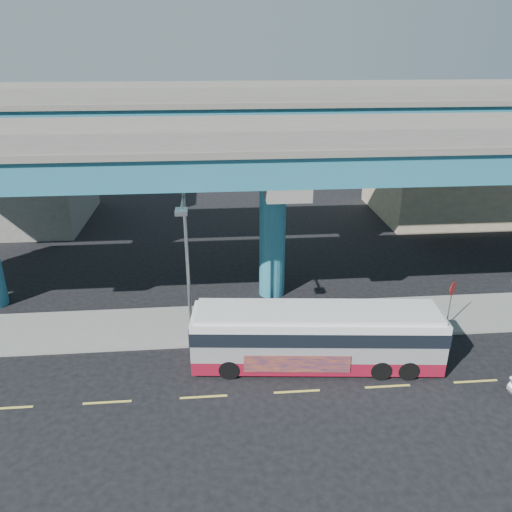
{
  "coord_description": "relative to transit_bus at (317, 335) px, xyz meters",
  "views": [
    {
      "loc": [
        -3.3,
        -17.53,
        13.72
      ],
      "look_at": [
        -1.39,
        4.0,
        4.57
      ],
      "focal_mm": 35.0,
      "sensor_mm": 36.0,
      "label": 1
    }
  ],
  "objects": [
    {
      "name": "ground",
      "position": [
        -1.17,
        -1.6,
        -1.59
      ],
      "size": [
        120.0,
        120.0,
        0.0
      ],
      "primitive_type": "plane",
      "color": "black",
      "rests_on": "ground"
    },
    {
      "name": "sidewalk",
      "position": [
        -1.17,
        3.9,
        -1.51
      ],
      "size": [
        70.0,
        4.0,
        0.15
      ],
      "primitive_type": "cube",
      "color": "gray",
      "rests_on": "ground"
    },
    {
      "name": "lane_markings",
      "position": [
        -1.17,
        -1.9,
        -1.58
      ],
      "size": [
        58.0,
        0.12,
        0.01
      ],
      "color": "#D8C64C",
      "rests_on": "ground"
    },
    {
      "name": "viaduct",
      "position": [
        -1.17,
        7.51,
        7.55
      ],
      "size": [
        52.0,
        12.4,
        11.7
      ],
      "color": "#237185",
      "rests_on": "ground"
    },
    {
      "name": "building_beige",
      "position": [
        16.83,
        21.38,
        1.92
      ],
      "size": [
        14.0,
        10.23,
        7.0
      ],
      "color": "tan",
      "rests_on": "ground"
    },
    {
      "name": "building_concrete",
      "position": [
        -21.17,
        22.4,
        2.91
      ],
      "size": [
        12.0,
        10.0,
        9.0
      ],
      "primitive_type": "cube",
      "color": "gray",
      "rests_on": "ground"
    },
    {
      "name": "transit_bus",
      "position": [
        0.0,
        0.0,
        0.0
      ],
      "size": [
        11.46,
        3.52,
        2.9
      ],
      "rotation": [
        0.0,
        0.0,
        -0.1
      ],
      "color": "maroon",
      "rests_on": "ground"
    },
    {
      "name": "street_lamp",
      "position": [
        -5.78,
        1.85,
        3.53
      ],
      "size": [
        0.5,
        2.49,
        7.62
      ],
      "color": "gray",
      "rests_on": "sidewalk"
    },
    {
      "name": "stop_sign",
      "position": [
        7.51,
        2.58,
        0.41
      ],
      "size": [
        0.59,
        0.54,
        2.56
      ],
      "rotation": [
        0.0,
        0.0,
        0.35
      ],
      "color": "gray",
      "rests_on": "sidewalk"
    }
  ]
}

